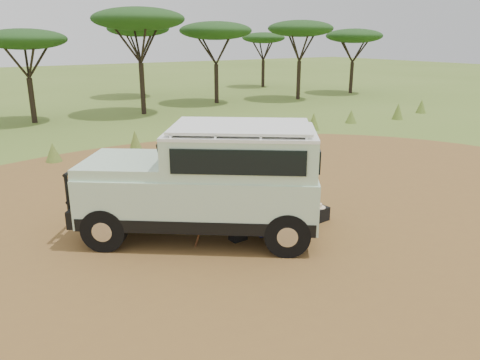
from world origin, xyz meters
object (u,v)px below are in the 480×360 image
safari_vehicle (208,184)px  duffel_navy (296,212)px  backpack_navy (266,224)px  backpack_olive (272,221)px  backpack_black (238,230)px  walking_staff (204,218)px  hard_case (318,214)px

safari_vehicle → duffel_navy: 2.46m
backpack_navy → backpack_olive: backpack_navy is taller
safari_vehicle → backpack_black: (0.41, -0.60, -1.01)m
safari_vehicle → backpack_black: 1.24m
safari_vehicle → walking_staff: size_ratio=3.96×
backpack_navy → backpack_olive: (0.26, 0.12, -0.02)m
backpack_olive → hard_case: size_ratio=1.01×
walking_staff → duffel_navy: bearing=-67.5°
backpack_olive → backpack_black: bearing=-172.8°
hard_case → backpack_navy: bearing=174.2°
hard_case → walking_staff: bearing=170.4°
safari_vehicle → backpack_black: safari_vehicle is taller
backpack_navy → duffel_navy: bearing=22.3°
walking_staff → duffel_navy: (2.57, 0.01, -0.41)m
duffel_navy → safari_vehicle: bearing=-164.8°
backpack_black → backpack_navy: (0.71, -0.09, 0.03)m
safari_vehicle → backpack_olive: (1.37, -0.57, -1.00)m
backpack_olive → safari_vehicle: bearing=163.1°
backpack_black → backpack_navy: backpack_navy is taller
safari_vehicle → duffel_navy: (2.20, -0.45, -1.00)m
safari_vehicle → hard_case: bearing=22.4°
walking_staff → hard_case: (3.08, -0.25, -0.49)m
backpack_navy → backpack_olive: 0.29m
walking_staff → duffel_navy: size_ratio=2.76×
walking_staff → hard_case: 3.13m
backpack_navy → duffel_navy: (1.09, 0.24, -0.02)m
backpack_olive → hard_case: bearing=-0.5°
backpack_black → duffel_navy: size_ratio=0.96×
backpack_olive → duffel_navy: bearing=13.7°
safari_vehicle → backpack_black: size_ratio=11.33×
safari_vehicle → duffel_navy: safari_vehicle is taller
backpack_navy → walking_staff: bearing=-178.7°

